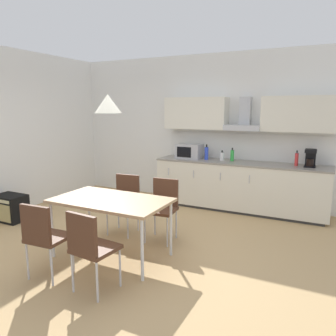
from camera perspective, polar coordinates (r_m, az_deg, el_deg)
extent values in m
cube|color=tan|center=(4.65, -7.16, -13.50)|extent=(8.05, 8.00, 0.02)
cube|color=white|center=(6.69, 5.60, 6.77)|extent=(6.44, 0.10, 2.90)
cube|color=#333333|center=(6.31, 12.11, -6.80)|extent=(2.96, 0.61, 0.05)
cube|color=silver|center=(6.19, 12.26, -2.97)|extent=(3.09, 0.66, 0.82)
cube|color=gray|center=(6.11, 12.41, 0.90)|extent=(3.11, 0.68, 0.03)
cube|color=silver|center=(6.27, 0.10, -0.65)|extent=(0.01, 0.01, 0.14)
cube|color=silver|center=(6.07, 4.46, -1.07)|extent=(0.01, 0.01, 0.14)
cube|color=silver|center=(5.90, 9.09, -1.50)|extent=(0.01, 0.01, 0.14)
cube|color=silver|center=(5.77, 13.97, -1.94)|extent=(0.01, 0.01, 0.14)
cube|color=silver|center=(6.38, 13.21, 3.64)|extent=(3.09, 0.02, 0.49)
cube|color=silver|center=(6.47, 4.93, 9.49)|extent=(1.22, 0.34, 0.60)
cube|color=silver|center=(6.04, 21.84, 8.73)|extent=(1.22, 0.34, 0.60)
cube|color=#B7BABF|center=(6.18, 12.96, 6.88)|extent=(0.65, 0.40, 0.10)
cube|color=#B7BABF|center=(6.27, 13.31, 9.45)|extent=(0.20, 0.16, 0.55)
cube|color=#ADADB2|center=(6.40, 3.74, 2.95)|extent=(0.48, 0.34, 0.28)
cube|color=black|center=(6.26, 2.78, 2.79)|extent=(0.29, 0.01, 0.20)
cube|color=black|center=(5.94, 23.45, 0.25)|extent=(0.18, 0.18, 0.02)
cylinder|color=black|center=(5.92, 23.50, 0.90)|extent=(0.12, 0.12, 0.12)
cube|color=black|center=(5.98, 23.59, 1.66)|extent=(0.16, 0.08, 0.30)
cube|color=black|center=(5.89, 23.63, 2.72)|extent=(0.18, 0.16, 0.06)
cylinder|color=red|center=(5.96, 21.47, 1.38)|extent=(0.06, 0.06, 0.22)
cylinder|color=black|center=(5.94, 21.56, 2.62)|extent=(0.02, 0.02, 0.05)
cylinder|color=white|center=(6.22, 9.39, 2.01)|extent=(0.08, 0.08, 0.15)
cylinder|color=black|center=(6.20, 9.42, 2.87)|extent=(0.03, 0.03, 0.03)
cylinder|color=blue|center=(6.27, 6.71, 2.55)|extent=(0.07, 0.07, 0.24)
cylinder|color=black|center=(6.25, 6.74, 3.86)|extent=(0.03, 0.03, 0.05)
cylinder|color=green|center=(6.18, 11.11, 2.14)|extent=(0.07, 0.07, 0.20)
cylinder|color=black|center=(6.17, 11.15, 3.27)|extent=(0.03, 0.03, 0.04)
cube|color=tan|center=(4.14, -9.91, -5.59)|extent=(1.43, 0.83, 0.04)
cylinder|color=silver|center=(4.43, -19.52, -10.13)|extent=(0.04, 0.04, 0.72)
cylinder|color=silver|center=(3.65, -4.52, -14.02)|extent=(0.04, 0.04, 0.72)
cylinder|color=silver|center=(4.91, -13.55, -7.77)|extent=(0.04, 0.04, 0.72)
cylinder|color=silver|center=(4.22, 0.50, -10.50)|extent=(0.04, 0.04, 0.72)
cube|color=#4C2D1E|center=(4.96, -7.93, -6.28)|extent=(0.44, 0.44, 0.04)
cube|color=#4C2D1E|center=(5.06, -7.01, -3.36)|extent=(0.38, 0.08, 0.40)
cylinder|color=silver|center=(4.82, -7.03, -9.73)|extent=(0.02, 0.02, 0.43)
cylinder|color=silver|center=(4.98, -10.55, -9.16)|extent=(0.02, 0.02, 0.43)
cylinder|color=silver|center=(5.10, -5.24, -8.52)|extent=(0.02, 0.02, 0.43)
cylinder|color=silver|center=(5.25, -8.62, -8.04)|extent=(0.02, 0.02, 0.43)
cube|color=#4C2D1E|center=(3.52, -12.47, -13.56)|extent=(0.44, 0.44, 0.04)
cube|color=#4C2D1E|center=(3.32, -14.82, -11.05)|extent=(0.38, 0.07, 0.40)
cylinder|color=silver|center=(3.84, -12.39, -15.33)|extent=(0.02, 0.02, 0.43)
cylinder|color=silver|center=(3.63, -8.35, -16.76)|extent=(0.02, 0.02, 0.43)
cylinder|color=silver|center=(3.63, -16.28, -17.09)|extent=(0.02, 0.02, 0.43)
cylinder|color=silver|center=(3.41, -12.23, -18.80)|extent=(0.02, 0.02, 0.43)
cube|color=#4C2D1E|center=(3.93, -19.96, -11.34)|extent=(0.42, 0.42, 0.04)
cube|color=#4C2D1E|center=(3.74, -22.06, -9.03)|extent=(0.38, 0.06, 0.40)
cylinder|color=silver|center=(4.25, -19.88, -13.13)|extent=(0.02, 0.02, 0.43)
cylinder|color=silver|center=(4.04, -16.23, -14.18)|extent=(0.02, 0.02, 0.43)
cylinder|color=silver|center=(4.03, -23.27, -14.68)|extent=(0.02, 0.02, 0.43)
cylinder|color=silver|center=(3.81, -19.59, -15.94)|extent=(0.02, 0.02, 0.43)
cube|color=#4C2D1E|center=(4.64, -1.27, -7.37)|extent=(0.43, 0.43, 0.04)
cube|color=#4C2D1E|center=(4.74, -0.41, -4.22)|extent=(0.38, 0.07, 0.40)
cylinder|color=silver|center=(4.51, -0.12, -11.07)|extent=(0.02, 0.02, 0.43)
cylinder|color=silver|center=(4.64, -4.07, -10.46)|extent=(0.02, 0.02, 0.43)
cylinder|color=silver|center=(4.80, 1.45, -9.70)|extent=(0.02, 0.02, 0.43)
cylinder|color=silver|center=(4.93, -2.30, -9.18)|extent=(0.02, 0.02, 0.43)
cube|color=black|center=(6.12, -25.74, -6.26)|extent=(0.52, 0.36, 0.44)
cube|color=tan|center=(6.02, -27.10, -6.96)|extent=(0.44, 0.01, 0.29)
cube|color=beige|center=(5.97, -27.26, -5.14)|extent=(0.44, 0.01, 0.05)
cone|color=silver|center=(3.99, -10.45, 10.95)|extent=(0.32, 0.32, 0.22)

